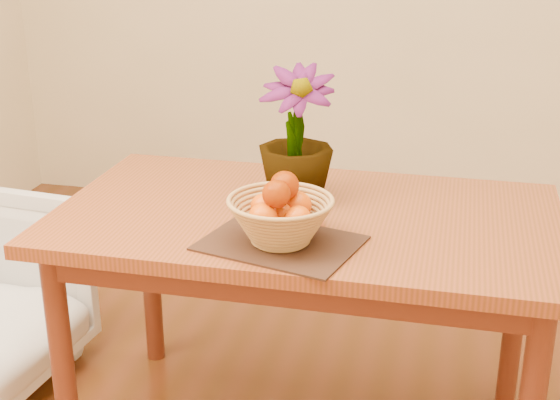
# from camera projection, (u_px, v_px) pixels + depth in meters

# --- Properties ---
(table) EXTENTS (1.40, 0.80, 0.75)m
(table) POSITION_uv_depth(u_px,v_px,m) (306.00, 241.00, 2.21)
(table) COLOR brown
(table) RESTS_ON floor
(placemat) EXTENTS (0.44, 0.37, 0.01)m
(placemat) POSITION_uv_depth(u_px,v_px,m) (280.00, 243.00, 1.97)
(placemat) COLOR #321C12
(placemat) RESTS_ON table
(wicker_basket) EXTENTS (0.27, 0.27, 0.11)m
(wicker_basket) POSITION_uv_depth(u_px,v_px,m) (280.00, 222.00, 1.95)
(wicker_basket) COLOR tan
(wicker_basket) RESTS_ON placemat
(orange_pile) EXTENTS (0.17, 0.18, 0.13)m
(orange_pile) POSITION_uv_depth(u_px,v_px,m) (281.00, 201.00, 1.93)
(orange_pile) COLOR #D15603
(orange_pile) RESTS_ON wicker_basket
(potted_plant) EXTENTS (0.24, 0.24, 0.39)m
(potted_plant) POSITION_uv_depth(u_px,v_px,m) (296.00, 135.00, 2.21)
(potted_plant) COLOR #194E16
(potted_plant) RESTS_ON table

